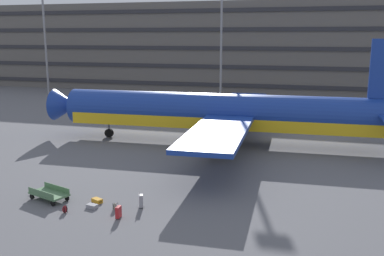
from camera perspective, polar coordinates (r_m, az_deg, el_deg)
name	(u,v)px	position (r m, az deg, el deg)	size (l,w,h in m)	color
ground_plane	(179,142)	(43.36, -1.74, -1.87)	(600.00, 600.00, 0.00)	#5B5B60
terminal_structure	(249,47)	(89.53, 7.46, 10.52)	(153.09, 22.16, 16.50)	#605B56
airliner	(227,113)	(42.16, 4.58, 1.95)	(37.20, 30.04, 10.16)	navy
light_mast_far_left	(44,24)	(84.28, -18.85, 12.83)	(1.80, 0.50, 21.69)	gray
light_mast_left	(222,12)	(71.67, 3.91, 14.93)	(1.80, 0.50, 24.73)	gray
suitcase_large	(97,201)	(28.61, -12.36, -9.29)	(0.79, 0.65, 0.27)	orange
suitcase_upright	(92,206)	(27.85, -12.99, -9.96)	(0.75, 0.55, 0.23)	gray
suitcase_orange	(118,212)	(25.97, -9.64, -10.82)	(0.22, 0.46, 0.94)	#B21E23
suitcase_small	(141,201)	(27.27, -6.71, -9.48)	(0.37, 0.43, 1.00)	gray
backpack_silver	(115,207)	(27.18, -10.07, -10.16)	(0.39, 0.41, 0.51)	gray
backpack_purple	(65,209)	(27.50, -16.36, -10.20)	(0.38, 0.40, 0.51)	maroon
baggage_cart	(49,194)	(29.75, -18.26, -8.20)	(3.34, 2.07, 0.82)	#4C724C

